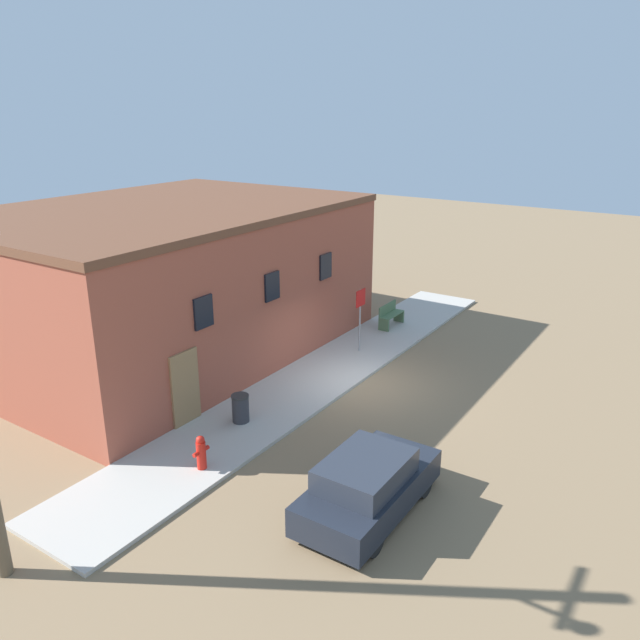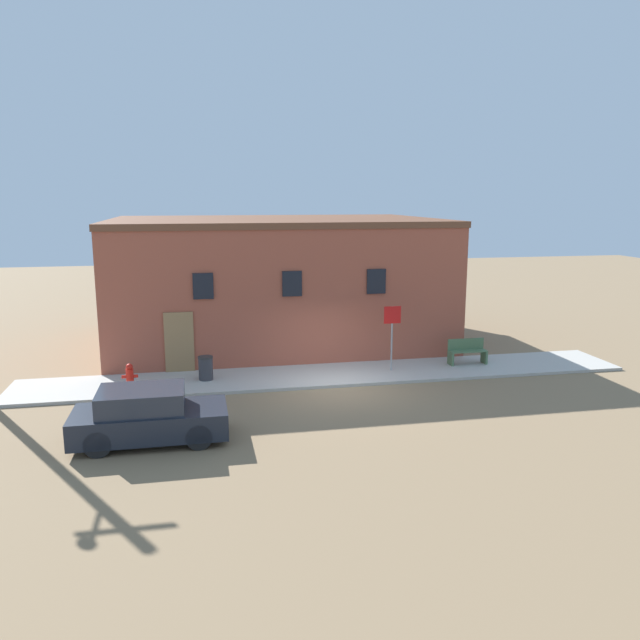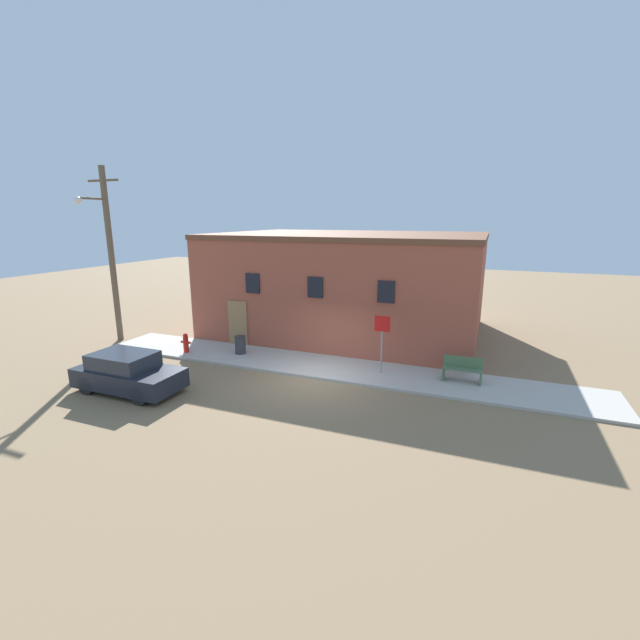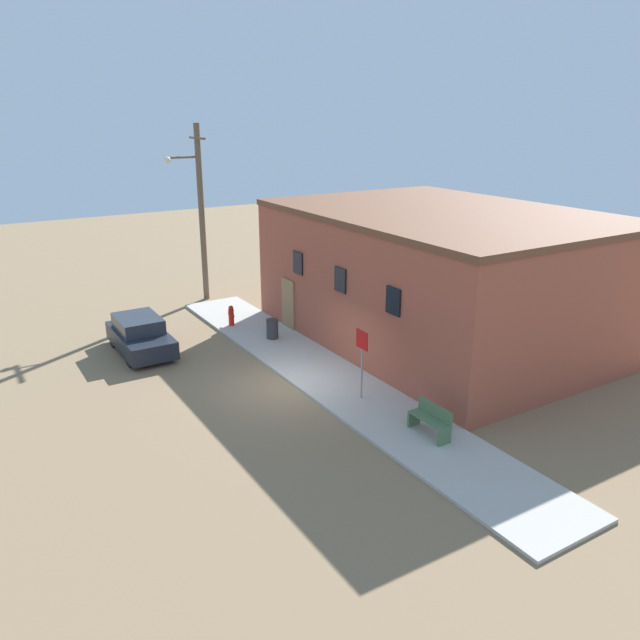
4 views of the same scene
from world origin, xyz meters
The scene contains 8 objects.
ground_plane centered at (0.00, 0.00, 0.00)m, with size 80.00×80.00×0.00m, color #846B4C.
sidewalk centered at (0.00, 1.35, 0.05)m, with size 20.87×2.69×0.10m.
brick_building centered at (-1.06, 7.43, 2.61)m, with size 13.34×9.60×5.21m.
fire_hydrant centered at (-6.53, 0.69, 0.54)m, with size 0.49×0.24×0.88m.
stop_sign centered at (2.23, 1.33, 1.68)m, with size 0.60×0.06×2.29m.
bench centered at (5.21, 1.63, 0.55)m, with size 1.39×0.44×0.91m.
trash_bin centered at (-4.18, 1.45, 0.50)m, with size 0.50×0.50×0.80m.
parked_car centered at (-5.70, -3.45, 0.67)m, with size 3.82×1.73×1.39m.
Camera 1 is at (-15.94, -8.96, 8.47)m, focal length 35.00 mm.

